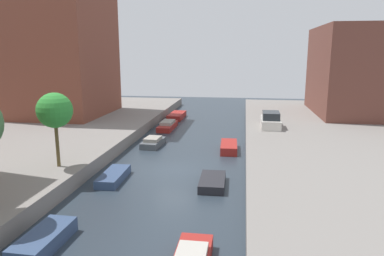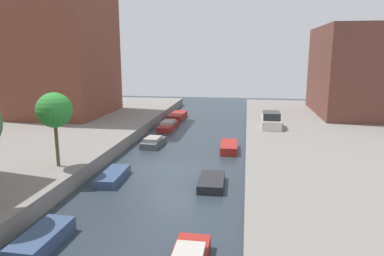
# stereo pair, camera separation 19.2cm
# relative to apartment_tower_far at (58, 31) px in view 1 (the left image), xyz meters

# --- Properties ---
(ground_plane) EXTENTS (84.00, 84.00, 0.00)m
(ground_plane) POSITION_rel_apartment_tower_far_xyz_m (16.00, -15.41, -10.37)
(ground_plane) COLOR #28333D
(apartment_tower_far) EXTENTS (10.00, 11.35, 18.74)m
(apartment_tower_far) POSITION_rel_apartment_tower_far_xyz_m (0.00, 0.00, 0.00)
(apartment_tower_far) COLOR brown
(apartment_tower_far) RESTS_ON quay_left
(low_block_right) EXTENTS (10.00, 13.61, 9.97)m
(low_block_right) POSITION_rel_apartment_tower_far_xyz_m (34.00, 5.30, -4.38)
(low_block_right) COLOR brown
(low_block_right) RESTS_ON quay_right
(street_tree_2) EXTENTS (2.17, 2.17, 4.65)m
(street_tree_2) POSITION_rel_apartment_tower_far_xyz_m (9.34, -18.60, -5.83)
(street_tree_2) COLOR brown
(street_tree_2) RESTS_ON quay_left
(parked_car) EXTENTS (1.84, 4.30, 1.51)m
(parked_car) POSITION_rel_apartment_tower_far_xyz_m (23.32, -4.21, -8.74)
(parked_car) COLOR beige
(parked_car) RESTS_ON quay_right
(moored_boat_left_1) EXTENTS (1.44, 3.31, 0.66)m
(moored_boat_left_1) POSITION_rel_apartment_tower_far_xyz_m (12.64, -26.09, -10.04)
(moored_boat_left_1) COLOR #33476B
(moored_boat_left_1) RESTS_ON ground_plane
(moored_boat_left_2) EXTENTS (1.40, 3.55, 0.53)m
(moored_boat_left_2) POSITION_rel_apartment_tower_far_xyz_m (12.64, -17.96, -10.10)
(moored_boat_left_2) COLOR #33476B
(moored_boat_left_2) RESTS_ON ground_plane
(moored_boat_left_3) EXTENTS (1.62, 3.25, 0.81)m
(moored_boat_left_3) POSITION_rel_apartment_tower_far_xyz_m (13.00, -9.19, -10.02)
(moored_boat_left_3) COLOR #4C5156
(moored_boat_left_3) RESTS_ON ground_plane
(moored_boat_left_4) EXTENTS (1.47, 4.49, 0.85)m
(moored_boat_left_4) POSITION_rel_apartment_tower_far_xyz_m (12.71, -1.91, -10.01)
(moored_boat_left_4) COLOR maroon
(moored_boat_left_4) RESTS_ON ground_plane
(moored_boat_left_5) EXTENTS (1.70, 4.60, 0.66)m
(moored_boat_left_5) POSITION_rel_apartment_tower_far_xyz_m (12.52, 4.45, -10.04)
(moored_boat_left_5) COLOR maroon
(moored_boat_left_5) RESTS_ON ground_plane
(moored_boat_right_2) EXTENTS (1.58, 3.14, 0.51)m
(moored_boat_right_2) POSITION_rel_apartment_tower_far_xyz_m (18.98, -18.02, -10.11)
(moored_boat_right_2) COLOR #232328
(moored_boat_right_2) RESTS_ON ground_plane
(moored_boat_right_3) EXTENTS (1.45, 3.53, 0.66)m
(moored_boat_right_3) POSITION_rel_apartment_tower_far_xyz_m (19.61, -9.81, -10.04)
(moored_boat_right_3) COLOR maroon
(moored_boat_right_3) RESTS_ON ground_plane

